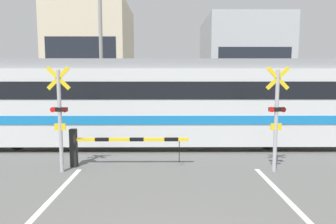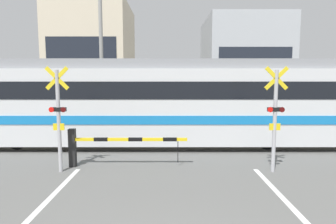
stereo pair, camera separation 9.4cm
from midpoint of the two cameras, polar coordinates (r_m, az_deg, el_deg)
The scene contains 11 objects.
rail_track_near at distance 11.67m, azimuth 0.25°, elevation -6.94°, with size 50.00×0.10×0.08m.
rail_track_far at distance 13.07m, azimuth 0.25°, elevation -5.47°, with size 50.00×0.10×0.08m.
commuter_train at distance 12.14m, azimuth -4.32°, elevation 2.20°, with size 15.61×2.67×3.45m.
crossing_barrier_near at distance 9.56m, azimuth -12.23°, elevation -5.94°, with size 3.67×0.20×1.19m.
crossing_barrier_far at distance 15.63m, azimuth 7.81°, elevation -1.02°, with size 3.67×0.20×1.19m.
crossing_signal_left at distance 9.20m, azimuth -19.66°, elevation -0.46°, with size 0.68×0.15×3.09m.
crossing_signal_right at distance 9.21m, azimuth 20.19°, elevation -0.47°, with size 0.68×0.15×3.09m.
pedestrian at distance 17.17m, azimuth -3.38°, elevation 0.66°, with size 0.38×0.23×1.73m.
building_left_of_street at distance 27.29m, azimuth -13.57°, elevation 9.93°, with size 6.25×7.85×8.90m.
building_right_of_street at distance 27.29m, azimuth 14.26°, elevation 8.70°, with size 6.50×7.85×7.75m.
utility_pole_streetside at distance 18.35m, azimuth -12.26°, elevation 11.79°, with size 0.22×0.22×8.96m.
Camera 2 is at (0.04, -3.05, 2.77)m, focal length 32.00 mm.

